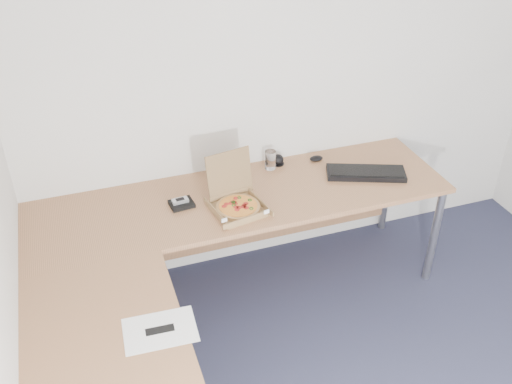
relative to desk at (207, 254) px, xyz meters
name	(u,v)px	position (x,y,z in m)	size (l,w,h in m)	color
room_shell	(481,251)	(0.82, -0.97, 0.55)	(3.50, 3.50, 2.50)	silver
desk	(207,254)	(0.00, 0.00, 0.00)	(2.50, 2.20, 0.73)	#A77048
pizza_box	(237,203)	(0.26, 0.31, 0.06)	(0.28, 0.33, 0.29)	olive
drinking_glass	(270,160)	(0.60, 0.67, 0.09)	(0.07, 0.07, 0.12)	silver
keyboard	(366,173)	(1.13, 0.40, 0.04)	(0.48, 0.17, 0.03)	black
mouse	(316,158)	(0.91, 0.66, 0.05)	(0.09, 0.06, 0.03)	black
wallet	(182,204)	(-0.03, 0.44, 0.04)	(0.13, 0.11, 0.02)	black
phone	(180,201)	(-0.04, 0.45, 0.06)	(0.09, 0.05, 0.02)	#B2B5BA
paper_sheet	(160,330)	(-0.34, -0.47, 0.03)	(0.32, 0.22, 0.00)	white
dome_speaker	(278,159)	(0.66, 0.71, 0.07)	(0.08, 0.08, 0.07)	black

